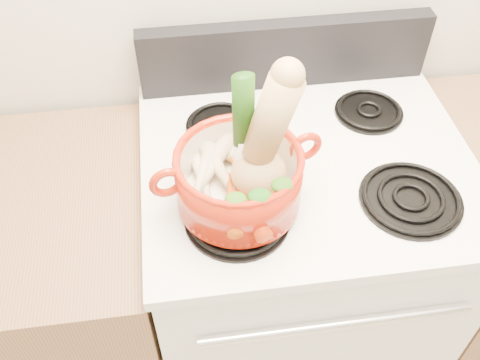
{
  "coord_description": "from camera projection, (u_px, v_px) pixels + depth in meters",
  "views": [
    {
      "loc": [
        -0.28,
        0.54,
        1.83
      ],
      "look_at": [
        -0.18,
        1.26,
        1.05
      ],
      "focal_mm": 40.0,
      "sensor_mm": 36.0,
      "label": 1
    }
  ],
  "objects": [
    {
      "name": "burner_back_right",
      "position": [
        369.0,
        110.0,
        1.36
      ],
      "size": [
        0.17,
        0.17,
        0.02
      ],
      "primitive_type": "cylinder",
      "color": "black",
      "rests_on": "cooktop"
    },
    {
      "name": "cooktop",
      "position": [
        308.0,
        163.0,
        1.26
      ],
      "size": [
        0.78,
        0.67,
        0.03
      ],
      "primitive_type": "cube",
      "color": "white",
      "rests_on": "stove_body"
    },
    {
      "name": "parsnip_3",
      "position": [
        202.0,
        175.0,
        1.1
      ],
      "size": [
        0.09,
        0.16,
        0.05
      ],
      "primitive_type": "cone",
      "rotation": [
        1.66,
        0.0,
        -0.37
      ],
      "color": "beige",
      "rests_on": "dutch_oven"
    },
    {
      "name": "parsnip_1",
      "position": [
        208.0,
        171.0,
        1.12
      ],
      "size": [
        0.15,
        0.2,
        0.06
      ],
      "primitive_type": "cone",
      "rotation": [
        1.66,
        0.0,
        -0.56
      ],
      "color": "beige",
      "rests_on": "dutch_oven"
    },
    {
      "name": "oven_handle",
      "position": [
        337.0,
        325.0,
        1.15
      ],
      "size": [
        0.6,
        0.02,
        0.02
      ],
      "primitive_type": "cylinder",
      "rotation": [
        0.0,
        1.57,
        0.0
      ],
      "color": "silver",
      "rests_on": "stove_body"
    },
    {
      "name": "parsnip_0",
      "position": [
        201.0,
        175.0,
        1.12
      ],
      "size": [
        0.07,
        0.2,
        0.05
      ],
      "primitive_type": "cone",
      "rotation": [
        1.66,
        0.0,
        0.15
      ],
      "color": "beige",
      "rests_on": "dutch_oven"
    },
    {
      "name": "parsnip_2",
      "position": [
        220.0,
        169.0,
        1.12
      ],
      "size": [
        0.11,
        0.19,
        0.06
      ],
      "primitive_type": "cone",
      "rotation": [
        1.66,
        0.0,
        0.37
      ],
      "color": "beige",
      "rests_on": "dutch_oven"
    },
    {
      "name": "pot_handle_left",
      "position": [
        167.0,
        182.0,
        1.03
      ],
      "size": [
        0.07,
        0.03,
        0.07
      ],
      "primitive_type": "torus",
      "rotation": [
        1.57,
        0.0,
        0.21
      ],
      "color": "#A71E0A",
      "rests_on": "dutch_oven"
    },
    {
      "name": "squash",
      "position": [
        260.0,
        139.0,
        1.02
      ],
      "size": [
        0.22,
        0.18,
        0.31
      ],
      "primitive_type": null,
      "rotation": [
        0.0,
        0.25,
        -0.38
      ],
      "color": "tan",
      "rests_on": "dutch_oven"
    },
    {
      "name": "dutch_oven",
      "position": [
        239.0,
        179.0,
        1.09
      ],
      "size": [
        0.31,
        0.31,
        0.13
      ],
      "primitive_type": "cylinder",
      "rotation": [
        0.0,
        0.0,
        0.21
      ],
      "color": "#A71E0A",
      "rests_on": "burner_front_left"
    },
    {
      "name": "carrot_0",
      "position": [
        246.0,
        205.0,
        1.07
      ],
      "size": [
        0.08,
        0.18,
        0.05
      ],
      "primitive_type": "cone",
      "rotation": [
        1.66,
        0.0,
        0.29
      ],
      "color": "#C13409",
      "rests_on": "dutch_oven"
    },
    {
      "name": "carrot_2",
      "position": [
        257.0,
        186.0,
        1.09
      ],
      "size": [
        0.12,
        0.17,
        0.05
      ],
      "primitive_type": "cone",
      "rotation": [
        1.66,
        0.0,
        0.53
      ],
      "color": "#CD560A",
      "rests_on": "dutch_oven"
    },
    {
      "name": "ginger",
      "position": [
        237.0,
        153.0,
        1.17
      ],
      "size": [
        0.09,
        0.07,
        0.04
      ],
      "primitive_type": "ellipsoid",
      "rotation": [
        0.0,
        0.0,
        -0.3
      ],
      "color": "#CEB97F",
      "rests_on": "dutch_oven"
    },
    {
      "name": "pot_handle_right",
      "position": [
        306.0,
        147.0,
        1.1
      ],
      "size": [
        0.07,
        0.03,
        0.07
      ],
      "primitive_type": "torus",
      "rotation": [
        1.57,
        0.0,
        0.21
      ],
      "color": "#A71E0A",
      "rests_on": "dutch_oven"
    },
    {
      "name": "burner_front_right",
      "position": [
        411.0,
        198.0,
        1.16
      ],
      "size": [
        0.22,
        0.22,
        0.02
      ],
      "primitive_type": "cylinder",
      "color": "black",
      "rests_on": "cooktop"
    },
    {
      "name": "carrot_1",
      "position": [
        232.0,
        205.0,
        1.06
      ],
      "size": [
        0.04,
        0.15,
        0.04
      ],
      "primitive_type": "cone",
      "rotation": [
        1.66,
        0.0,
        -0.04
      ],
      "color": "#C64509",
      "rests_on": "dutch_oven"
    },
    {
      "name": "control_backsplash",
      "position": [
        285.0,
        54.0,
        1.39
      ],
      "size": [
        0.76,
        0.05,
        0.18
      ],
      "primitive_type": "cube",
      "color": "black",
      "rests_on": "cooktop"
    },
    {
      "name": "burner_back_left",
      "position": [
        221.0,
        124.0,
        1.32
      ],
      "size": [
        0.17,
        0.17,
        0.02
      ],
      "primitive_type": "cylinder",
      "color": "black",
      "rests_on": "cooktop"
    },
    {
      "name": "burner_front_left",
      "position": [
        237.0,
        217.0,
        1.12
      ],
      "size": [
        0.22,
        0.22,
        0.02
      ],
      "primitive_type": "cylinder",
      "color": "black",
      "rests_on": "cooktop"
    },
    {
      "name": "stove_body",
      "position": [
        293.0,
        274.0,
        1.61
      ],
      "size": [
        0.76,
        0.65,
        0.92
      ],
      "primitive_type": "cube",
      "color": "white",
      "rests_on": "floor"
    },
    {
      "name": "leek",
      "position": [
        244.0,
        134.0,
        1.03
      ],
      "size": [
        0.05,
        0.06,
        0.29
      ],
      "primitive_type": "cylinder",
      "rotation": [
        -0.05,
        0.0,
        0.17
      ],
      "color": "silver",
      "rests_on": "dutch_oven"
    }
  ]
}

